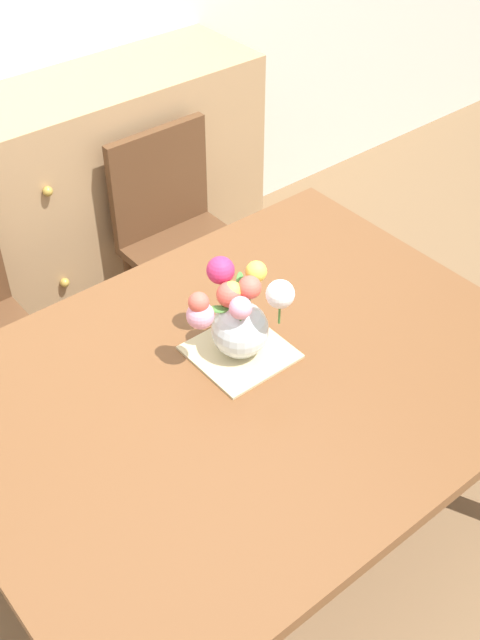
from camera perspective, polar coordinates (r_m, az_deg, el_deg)
ground_plane at (r=2.64m, az=0.43°, el=-15.48°), size 12.00×12.00×0.00m
dining_table at (r=2.12m, az=0.52°, el=-5.56°), size 1.57×1.18×0.74m
chair_right at (r=2.99m, az=-4.53°, el=6.49°), size 0.42×0.42×0.90m
dresser at (r=3.24m, az=-10.44°, el=8.45°), size 1.40×0.47×1.00m
placemat at (r=2.13m, az=0.00°, el=-2.36°), size 0.25×0.25×0.01m
flower_vase at (r=2.04m, az=-0.15°, el=0.38°), size 0.26×0.26×0.27m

